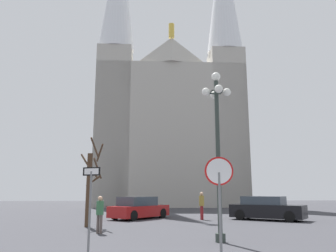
{
  "coord_description": "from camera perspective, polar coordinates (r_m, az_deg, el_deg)",
  "views": [
    {
      "loc": [
        -1.14,
        -6.51,
        1.76
      ],
      "look_at": [
        0.63,
        18.61,
        6.67
      ],
      "focal_mm": 35.96,
      "sensor_mm": 36.0,
      "label": 1
    }
  ],
  "objects": [
    {
      "name": "street_lamp",
      "position": [
        12.75,
        8.39,
        -1.16
      ],
      "size": [
        1.13,
        1.13,
        6.31
      ],
      "color": "#2D3833",
      "rests_on": "ground"
    },
    {
      "name": "parked_car_far_red",
      "position": [
        22.83,
        -4.95,
        -13.75
      ],
      "size": [
        4.09,
        4.36,
        1.42
      ],
      "color": "maroon",
      "rests_on": "ground"
    },
    {
      "name": "pedestrian_walking",
      "position": [
        15.24,
        -11.47,
        -13.92
      ],
      "size": [
        0.32,
        0.32,
        1.57
      ],
      "color": "#594C47",
      "rests_on": "ground"
    },
    {
      "name": "pedestrian_standing",
      "position": [
        22.14,
        5.73,
        -12.82
      ],
      "size": [
        0.32,
        0.32,
        1.73
      ],
      "color": "maroon",
      "rests_on": "ground"
    },
    {
      "name": "parked_car_near_black",
      "position": [
        22.68,
        16.35,
        -13.31
      ],
      "size": [
        4.6,
        4.05,
        1.46
      ],
      "color": "black",
      "rests_on": "ground"
    },
    {
      "name": "stop_sign",
      "position": [
        10.1,
        8.69,
        -9.75
      ],
      "size": [
        0.84,
        0.15,
        2.78
      ],
      "color": "slate",
      "rests_on": "ground"
    },
    {
      "name": "one_way_arrow_sign",
      "position": [
        10.37,
        -13.03,
        -12.03
      ],
      "size": [
        0.54,
        0.25,
        2.48
      ],
      "color": "slate",
      "rests_on": "ground"
    },
    {
      "name": "cathedral",
      "position": [
        43.72,
        0.28,
        1.44
      ],
      "size": [
        18.12,
        13.36,
        37.29
      ],
      "color": "#ADA89E",
      "rests_on": "ground"
    },
    {
      "name": "bare_tree",
      "position": [
        18.06,
        -13.13,
        -9.64
      ],
      "size": [
        1.22,
        1.32,
        4.54
      ],
      "color": "#473323",
      "rests_on": "ground"
    }
  ]
}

